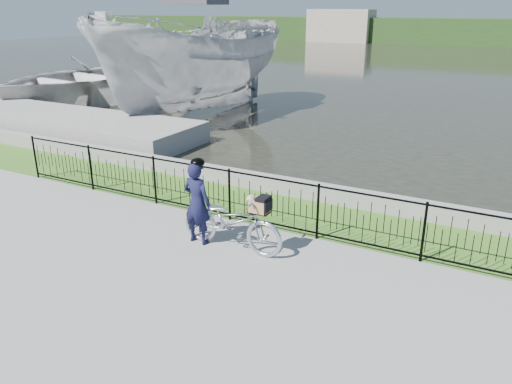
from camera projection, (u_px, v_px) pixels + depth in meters
The scene contains 12 objects.
ground at pixel (232, 261), 9.00m from camera, with size 120.00×120.00×0.00m, color gray.
grass_strip at pixel (291, 212), 11.15m from camera, with size 60.00×2.00×0.01m, color #3F6E22.
water at pixel (463, 70), 36.29m from camera, with size 120.00×120.00×0.00m, color #26261D.
quay_wall at pixel (309, 190), 11.91m from camera, with size 60.00×0.30×0.40m, color gray.
fence at pixel (272, 203), 10.13m from camera, with size 14.00×0.06×1.15m, color black, non-canonical shape.
far_treeline at pixel (494, 32), 58.10m from camera, with size 120.00×6.00×3.00m, color #254119.
far_building_left at pixel (341, 26), 64.20m from camera, with size 8.00×4.00×4.00m, color #A39383.
dock at pixel (70, 125), 17.84m from camera, with size 10.00×3.00×0.70m, color gray.
bicycle_rig at pixel (232, 221), 9.30m from camera, with size 2.11×0.74×1.18m.
cyclist at pixel (197, 202), 9.46m from camera, with size 0.62×0.43×1.70m.
boat_near at pixel (197, 63), 20.07m from camera, with size 4.86×11.10×5.98m.
boat_far at pixel (91, 79), 23.94m from camera, with size 8.48×10.93×2.08m.
Camera 1 is at (4.14, -6.86, 4.32)m, focal length 35.00 mm.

